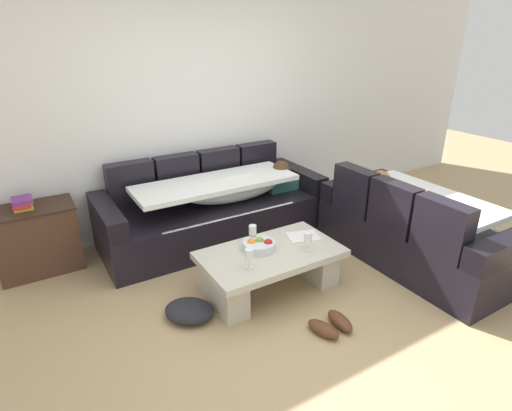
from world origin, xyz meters
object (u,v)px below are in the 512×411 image
Objects in this scene: fruit_bowl at (259,245)px; wine_glass_near_left at (249,255)px; side_cabinet at (37,239)px; open_magazine at (303,236)px; book_stack_on_cabinet at (22,203)px; crumpled_garment at (189,311)px; wine_glass_far_back at (253,231)px; couch_near_window at (415,229)px; couch_along_wall at (216,208)px; wine_glass_near_right at (308,238)px; coffee_table at (270,265)px; pair_of_shoes at (332,325)px.

wine_glass_near_left is (-0.23, -0.22, 0.08)m from fruit_bowl.
fruit_bowl is 0.39× the size of side_cabinet.
book_stack_on_cabinet is (-2.13, 1.34, 0.31)m from open_magazine.
wine_glass_far_back is at bearing 16.74° from crumpled_garment.
open_magazine is at bearing 71.64° from couch_near_window.
crumpled_garment is at bearing -124.93° from couch_along_wall.
book_stack_on_cabinet is (-1.67, 1.32, 0.27)m from fruit_bowl.
book_stack_on_cabinet is 0.50× the size of crumpled_garment.
wine_glass_near_right is at bearing -0.93° from wine_glass_near_left.
couch_near_window is at bearing -6.81° from wine_glass_near_right.
crumpled_garment is (-1.16, -0.07, -0.33)m from open_magazine.
coffee_table is 3.56× the size of pair_of_shoes.
wine_glass_near_left is at bearing -124.13° from wine_glass_far_back.
couch_along_wall is 8.53× the size of open_magazine.
wine_glass_far_back is 0.49× the size of pair_of_shoes.
side_cabinet is at bearing 144.00° from wine_glass_far_back.
book_stack_on_cabinet reaches higher than wine_glass_near_right.
fruit_bowl is 2.09m from side_cabinet.
fruit_bowl is at bearing 102.34° from pair_of_shoes.
wine_glass_near_right is (-1.20, 0.14, 0.16)m from couch_near_window.
book_stack_on_cabinet is 2.88m from pair_of_shoes.
couch_along_wall is 2.04m from couch_near_window.
wine_glass_near_left is 2.13m from book_stack_on_cabinet.
couch_along_wall is at bearing 99.52° from wine_glass_near_right.
couch_along_wall is 1.46m from crumpled_garment.
wine_glass_near_right is at bearing -80.48° from couch_along_wall.
couch_near_window is 5.49× the size of pair_of_shoes.
open_magazine is 0.39× the size of side_cabinet.
fruit_bowl is at bearing 76.36° from couch_near_window.
side_cabinet reaches higher than wine_glass_far_back.
side_cabinet is at bearing 140.21° from coffee_table.
wine_glass_near_left is 0.59× the size of open_magazine.
open_magazine is at bearing 16.77° from wine_glass_near_left.
couch_along_wall is 14.38× the size of wine_glass_far_back.
couch_near_window is 1.46m from pair_of_shoes.
fruit_bowl reaches higher than open_magazine.
wine_glass_near_right is 1.00× the size of wine_glass_far_back.
pair_of_shoes is at bearing -107.29° from wine_glass_near_right.
wine_glass_near_right is 0.27m from open_magazine.
wine_glass_near_right is (0.34, -0.23, 0.08)m from fruit_bowl.
fruit_bowl is 1.69× the size of wine_glass_far_back.
couch_along_wall is 1.76m from side_cabinet.
coffee_table is 0.41m from wine_glass_near_right.
couch_along_wall is 1.90m from pair_of_shoes.
couch_along_wall reaches higher than book_stack_on_cabinet.
couch_along_wall reaches higher than wine_glass_near_right.
coffee_table is at bearing 98.68° from pair_of_shoes.
wine_glass_near_left is 2.08m from side_cabinet.
side_cabinet is (-1.39, 1.54, -0.17)m from wine_glass_near_left.
coffee_table reaches higher than pair_of_shoes.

